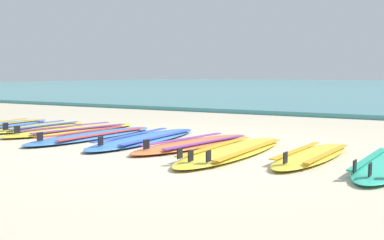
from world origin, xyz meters
name	(u,v)px	position (x,y,z in m)	size (l,w,h in m)	color
ground_plane	(173,151)	(0.00, 0.00, 0.00)	(80.00, 80.00, 0.00)	#C1B599
surfboard_0	(3,125)	(-3.90, 0.67, 0.04)	(0.61, 2.02, 0.18)	#3875CC
surfboard_1	(38,127)	(-3.09, 0.72, 0.04)	(0.62, 2.00, 0.18)	yellow
surfboard_2	(73,130)	(-2.31, 0.72, 0.04)	(1.12, 2.47, 0.18)	yellow
surfboard_3	(93,135)	(-1.59, 0.39, 0.04)	(0.78, 2.42, 0.18)	#3875CC
surfboard_4	(145,138)	(-0.74, 0.49, 0.04)	(0.64, 2.43, 0.18)	#3875CC
surfboard_5	(195,143)	(0.07, 0.42, 0.04)	(0.99, 2.23, 0.18)	orange
surfboard_6	(233,151)	(0.72, 0.15, 0.04)	(0.70, 2.43, 0.18)	yellow
surfboard_7	(312,155)	(1.59, 0.30, 0.04)	(0.65, 1.94, 0.18)	yellow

